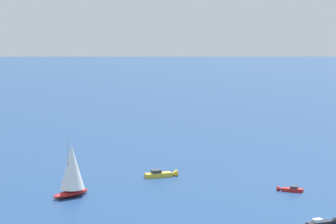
{
  "coord_description": "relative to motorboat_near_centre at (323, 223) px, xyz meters",
  "views": [
    {
      "loc": [
        74.27,
        86.76,
        34.86
      ],
      "look_at": [
        0.1,
        0.69,
        21.65
      ],
      "focal_mm": 73.18,
      "sensor_mm": 36.0,
      "label": 1
    }
  ],
  "objects": [
    {
      "name": "motorboat_near_centre",
      "position": [
        0.0,
        0.0,
        0.0
      ],
      "size": [
        6.3,
        3.06,
        1.77
      ],
      "color": "black",
      "rests_on": "ground_plane"
    },
    {
      "name": "motorboat_far_stbd",
      "position": [
        -5.2,
        -51.24,
        0.15
      ],
      "size": [
        8.31,
        4.74,
        2.35
      ],
      "color": "gold",
      "rests_on": "ground_plane"
    },
    {
      "name": "motorboat_outer_ring_a",
      "position": [
        -16.42,
        -21.3,
        -0.03
      ],
      "size": [
        4.08,
        5.7,
        1.66
      ],
      "color": "#B21E1E",
      "rests_on": "ground_plane"
    },
    {
      "name": "sailboat_offshore",
      "position": [
        22.23,
        -48.82,
        5.16
      ],
      "size": [
        9.88,
        6.04,
        12.35
      ],
      "color": "#B21E1E",
      "rests_on": "ground_plane"
    }
  ]
}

